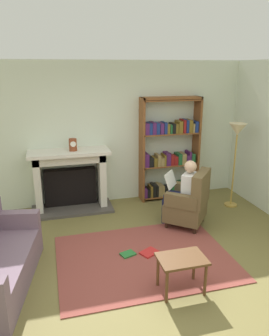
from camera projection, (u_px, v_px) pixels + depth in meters
ground at (151, 270)px, 4.32m from camera, size 14.00×14.00×0.00m
back_wall at (111, 133)px, 6.27m from camera, size 5.60×0.10×2.70m
area_rug at (144, 257)px, 4.60m from camera, size 2.40×1.80×0.01m
fireplace at (70, 178)px, 6.06m from camera, size 1.48×0.64×1.14m
mantel_clock at (73, 145)px, 5.79m from camera, size 0.14×0.14×0.22m
bookshelf at (169, 152)px, 6.47m from camera, size 1.18×0.32×2.03m
armchair_reading at (190, 202)px, 5.42m from camera, size 0.89×0.89×0.97m
seated_reader at (183, 190)px, 5.41m from camera, size 0.59×0.57×1.14m
side_table at (182, 263)px, 3.82m from camera, size 0.56×0.39×0.45m
scattered_books at (141, 253)px, 4.67m from camera, size 0.58×0.28×0.03m
floor_lamp at (237, 137)px, 5.94m from camera, size 0.32×0.32×1.61m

